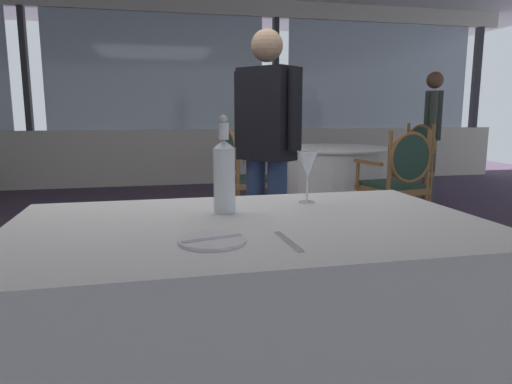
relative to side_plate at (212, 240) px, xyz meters
The scene contains 15 objects.
ground_plane 1.89m from the side_plate, 91.15° to the left, with size 15.02×15.02×0.00m, color #47384C.
window_wall_far 5.99m from the side_plate, 90.33° to the left, with size 11.55×0.14×2.81m.
foreground_table 0.46m from the side_plate, 54.13° to the left, with size 1.57×0.96×0.74m.
side_plate is the anchor object (origin of this frame).
butter_knife 0.01m from the side_plate, ahead, with size 0.18×0.02×0.00m, color silver.
dinner_fork 0.21m from the side_plate, 12.08° to the right, with size 0.20×0.02×0.00m, color silver.
water_bottle 0.42m from the side_plate, 76.09° to the left, with size 0.08×0.08×0.35m.
wine_glass 0.68m from the side_plate, 47.70° to the left, with size 0.09×0.09×0.21m.
background_table_2 3.74m from the side_plate, 62.59° to the left, with size 1.23×1.23×0.74m.
dining_chair_2_0 2.97m from the side_plate, 50.23° to the left, with size 0.59×0.54×0.96m.
dining_chair_2_1 4.44m from the side_plate, 51.76° to the left, with size 0.54×0.59×0.98m.
dining_chair_2_2 4.60m from the side_plate, 70.50° to the left, with size 0.59×0.54×0.94m.
dining_chair_2_3 3.20m from the side_plate, 77.67° to the left, with size 0.54×0.59×0.95m.
diner_person_0 4.98m from the side_plate, 49.99° to the left, with size 0.36×0.46×1.59m.
diner_person_1 1.81m from the side_plate, 71.14° to the left, with size 0.38×0.43×1.63m.
Camera 1 is at (-0.12, -2.97, 1.10)m, focal length 32.15 mm.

